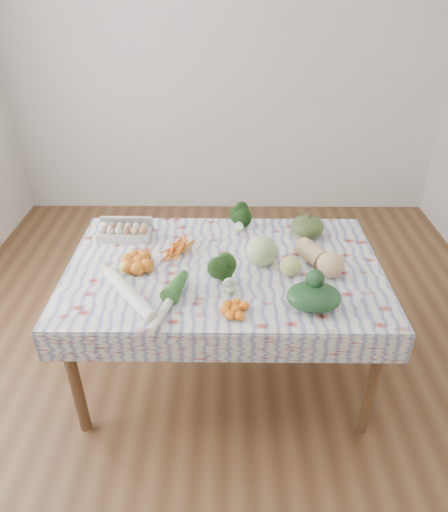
{
  "coord_description": "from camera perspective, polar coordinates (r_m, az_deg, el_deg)",
  "views": [
    {
      "loc": [
        0.02,
        -2.01,
        2.1
      ],
      "look_at": [
        0.0,
        0.0,
        0.82
      ],
      "focal_mm": 32.0,
      "sensor_mm": 36.0,
      "label": 1
    }
  ],
  "objects": [
    {
      "name": "tablecloth",
      "position": [
        2.42,
        0.0,
        -1.28
      ],
      "size": [
        1.66,
        1.06,
        0.01
      ],
      "primitive_type": "cube",
      "color": "white",
      "rests_on": "dining_table"
    },
    {
      "name": "butternut_squash",
      "position": [
        2.42,
        11.96,
        -0.01
      ],
      "size": [
        0.27,
        0.33,
        0.14
      ],
      "primitive_type": "ellipsoid",
      "rotation": [
        0.0,
        0.0,
        0.51
      ],
      "color": "#DCAF76",
      "rests_on": "tablecloth"
    },
    {
      "name": "broccoli",
      "position": [
        2.25,
        0.25,
        -2.46
      ],
      "size": [
        0.18,
        0.18,
        0.1
      ],
      "primitive_type": "ellipsoid",
      "rotation": [
        0.0,
        0.0,
        0.3
      ],
      "color": "#224818",
      "rests_on": "tablecloth"
    },
    {
      "name": "orange_cluster",
      "position": [
        2.42,
        -10.63,
        -0.72
      ],
      "size": [
        0.3,
        0.3,
        0.08
      ],
      "primitive_type": "cube",
      "rotation": [
        0.0,
        0.0,
        0.31
      ],
      "color": "orange",
      "rests_on": "tablecloth"
    },
    {
      "name": "kabocha_squash",
      "position": [
        2.69,
        10.35,
        3.63
      ],
      "size": [
        0.21,
        0.21,
        0.13
      ],
      "primitive_type": "ellipsoid",
      "rotation": [
        0.0,
        0.0,
        0.1
      ],
      "color": "#465928",
      "rests_on": "tablecloth"
    },
    {
      "name": "daikon",
      "position": [
        2.2,
        -11.68,
        -4.69
      ],
      "size": [
        0.33,
        0.41,
        0.07
      ],
      "primitive_type": "cylinder",
      "rotation": [
        1.57,
        0.0,
        0.65
      ],
      "color": "white",
      "rests_on": "tablecloth"
    },
    {
      "name": "kale_bunch",
      "position": [
        2.74,
        2.29,
        4.62
      ],
      "size": [
        0.18,
        0.17,
        0.12
      ],
      "primitive_type": "ellipsoid",
      "rotation": [
        0.0,
        0.0,
        -0.43
      ],
      "color": "#15330F",
      "rests_on": "tablecloth"
    },
    {
      "name": "dining_table",
      "position": [
        2.47,
        0.0,
        -2.78
      ],
      "size": [
        1.6,
        1.0,
        0.75
      ],
      "color": "brown",
      "rests_on": "ground"
    },
    {
      "name": "carrot_bunch",
      "position": [
        2.51,
        -5.73,
        0.6
      ],
      "size": [
        0.25,
        0.24,
        0.04
      ],
      "primitive_type": "cube",
      "rotation": [
        0.0,
        0.0,
        -0.32
      ],
      "color": "orange",
      "rests_on": "tablecloth"
    },
    {
      "name": "leek",
      "position": [
        2.14,
        -6.96,
        -5.82
      ],
      "size": [
        0.15,
        0.4,
        0.04
      ],
      "primitive_type": "cylinder",
      "rotation": [
        1.57,
        0.0,
        -0.28
      ],
      "color": "white",
      "rests_on": "tablecloth"
    },
    {
      "name": "wall_back",
      "position": [
        4.32,
        0.26,
        23.13
      ],
      "size": [
        4.0,
        0.04,
        2.8
      ],
      "primitive_type": "cube",
      "color": "silver",
      "rests_on": "ground"
    },
    {
      "name": "spinach_bag",
      "position": [
        2.14,
        11.16,
        -5.03
      ],
      "size": [
        0.29,
        0.26,
        0.11
      ],
      "primitive_type": "ellipsoid",
      "rotation": [
        0.0,
        0.0,
        0.23
      ],
      "color": "#153418",
      "rests_on": "tablecloth"
    },
    {
      "name": "cabbage",
      "position": [
        2.39,
        4.76,
        0.64
      ],
      "size": [
        0.17,
        0.17,
        0.17
      ],
      "primitive_type": "sphere",
      "rotation": [
        0.0,
        0.0,
        -0.04
      ],
      "color": "#B3CB7E",
      "rests_on": "tablecloth"
    },
    {
      "name": "grapefruit",
      "position": [
        2.34,
        8.29,
        -1.25
      ],
      "size": [
        0.14,
        0.14,
        0.11
      ],
      "primitive_type": "sphere",
      "rotation": [
        0.0,
        0.0,
        -0.4
      ],
      "color": "#C8C768",
      "rests_on": "tablecloth"
    },
    {
      "name": "ground",
      "position": [
        2.91,
        0.0,
        -13.75
      ],
      "size": [
        4.5,
        4.5,
        0.0
      ],
      "primitive_type": "plane",
      "color": "brown",
      "rests_on": "ground"
    },
    {
      "name": "mandarin_cluster",
      "position": [
        2.09,
        1.46,
        -6.6
      ],
      "size": [
        0.2,
        0.2,
        0.05
      ],
      "primitive_type": "cube",
      "rotation": [
        0.0,
        0.0,
        -0.31
      ],
      "color": "orange",
      "rests_on": "tablecloth"
    },
    {
      "name": "egg_carton",
      "position": [
        2.69,
        -12.37,
        2.79
      ],
      "size": [
        0.31,
        0.13,
        0.08
      ],
      "primitive_type": "cube",
      "rotation": [
        0.0,
        0.0,
        -0.02
      ],
      "color": "#BABAB4",
      "rests_on": "tablecloth"
    }
  ]
}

